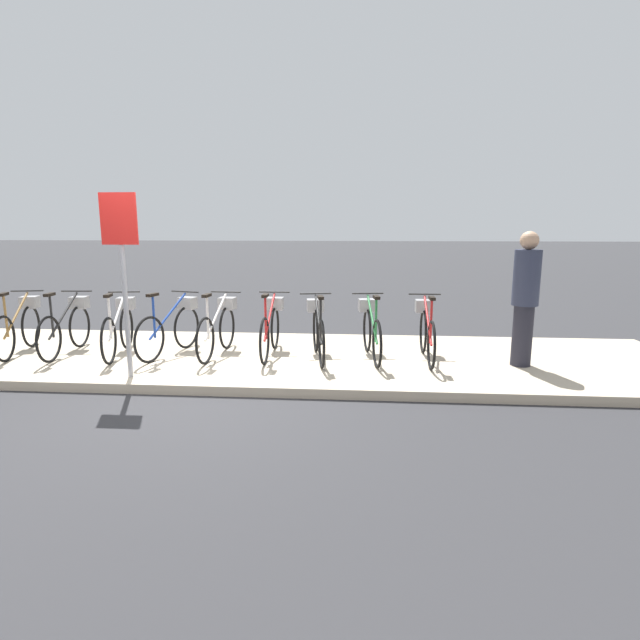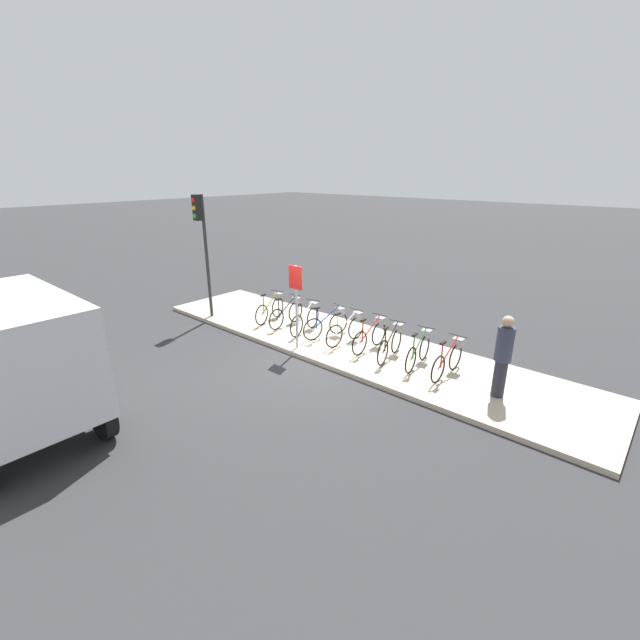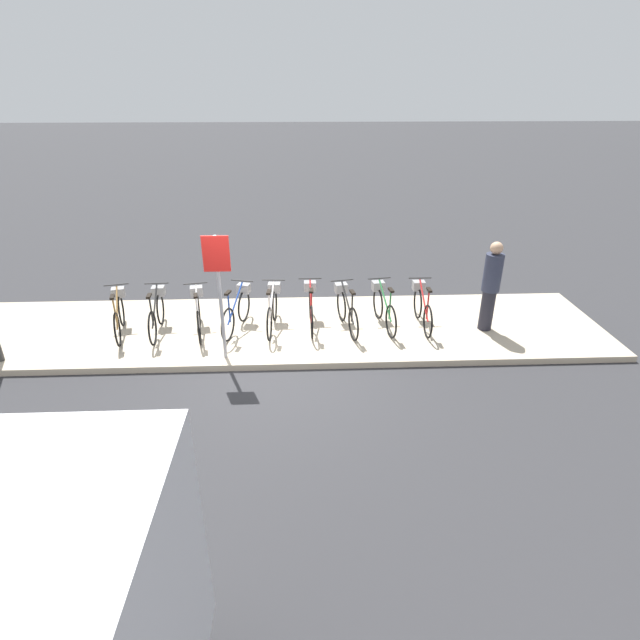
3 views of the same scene
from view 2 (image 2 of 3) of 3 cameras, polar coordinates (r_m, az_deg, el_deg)
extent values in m
plane|color=#2D2D30|center=(10.88, -1.06, -5.80)|extent=(120.00, 120.00, 0.00)
cube|color=#B7A88E|center=(11.90, 3.75, -3.23)|extent=(13.09, 2.97, 0.12)
torus|color=black|center=(13.15, -7.79, 0.67)|extent=(0.18, 0.64, 0.65)
torus|color=black|center=(13.84, -5.66, 1.71)|extent=(0.18, 0.64, 0.65)
cylinder|color=olive|center=(13.42, -6.74, 2.26)|extent=(0.23, 0.88, 0.55)
cylinder|color=olive|center=(13.16, -7.54, 2.02)|extent=(0.04, 0.04, 0.58)
cube|color=black|center=(13.07, -7.60, 3.31)|extent=(0.11, 0.21, 0.04)
cylinder|color=#262626|center=(13.68, -5.74, 3.90)|extent=(0.45, 0.13, 0.02)
cube|color=gray|center=(13.77, -5.60, 3.22)|extent=(0.28, 0.25, 0.18)
torus|color=black|center=(12.72, -5.84, 0.08)|extent=(0.09, 0.65, 0.65)
torus|color=black|center=(13.34, -3.29, 1.10)|extent=(0.09, 0.65, 0.65)
cylinder|color=black|center=(12.94, -4.57, 1.69)|extent=(0.10, 0.90, 0.55)
cylinder|color=black|center=(12.71, -5.52, 1.46)|extent=(0.03, 0.03, 0.58)
cube|color=black|center=(12.62, -5.56, 2.80)|extent=(0.09, 0.20, 0.04)
cylinder|color=#262626|center=(13.18, -3.34, 3.36)|extent=(0.46, 0.06, 0.02)
cube|color=gray|center=(13.27, -3.18, 2.65)|extent=(0.25, 0.22, 0.18)
torus|color=black|center=(12.12, -3.14, -0.83)|extent=(0.15, 0.64, 0.65)
torus|color=black|center=(12.82, -0.96, 0.35)|extent=(0.15, 0.64, 0.65)
cylinder|color=silver|center=(12.38, -2.03, 0.91)|extent=(0.20, 0.89, 0.55)
cylinder|color=silver|center=(12.12, -2.85, 0.63)|extent=(0.04, 0.04, 0.58)
cube|color=black|center=(12.02, -2.87, 2.02)|extent=(0.11, 0.21, 0.04)
cylinder|color=#262626|center=(12.65, -0.97, 2.70)|extent=(0.46, 0.11, 0.02)
cube|color=gray|center=(12.75, -0.85, 1.97)|extent=(0.27, 0.24, 0.18)
torus|color=black|center=(11.87, -0.96, -1.26)|extent=(0.19, 0.63, 0.65)
torus|color=black|center=(12.35, 2.46, -0.43)|extent=(0.19, 0.63, 0.65)
cylinder|color=navy|center=(12.01, 0.79, 0.32)|extent=(0.25, 0.88, 0.55)
cylinder|color=navy|center=(11.83, -0.48, 0.17)|extent=(0.04, 0.04, 0.58)
cube|color=black|center=(11.73, -0.48, 1.60)|extent=(0.12, 0.21, 0.04)
cylinder|color=#262626|center=(12.17, 2.50, 1.99)|extent=(0.45, 0.14, 0.02)
cube|color=gray|center=(12.25, 2.67, 1.22)|extent=(0.28, 0.25, 0.18)
torus|color=black|center=(11.39, 1.91, -2.18)|extent=(0.08, 0.65, 0.65)
torus|color=black|center=(12.01, 4.82, -1.08)|extent=(0.08, 0.65, 0.65)
cylinder|color=silver|center=(11.60, 3.43, -0.42)|extent=(0.10, 0.90, 0.55)
cylinder|color=silver|center=(11.37, 2.35, -0.66)|extent=(0.03, 0.03, 0.58)
cube|color=black|center=(11.27, 2.37, 0.82)|extent=(0.08, 0.20, 0.04)
cylinder|color=#262626|center=(11.83, 4.90, 1.41)|extent=(0.46, 0.06, 0.02)
cube|color=gray|center=(11.92, 5.03, 0.63)|extent=(0.25, 0.22, 0.18)
torus|color=black|center=(10.98, 5.30, -3.12)|extent=(0.04, 0.65, 0.65)
torus|color=black|center=(11.66, 7.84, -1.83)|extent=(0.04, 0.65, 0.65)
cylinder|color=red|center=(11.22, 6.66, -1.23)|extent=(0.04, 0.90, 0.55)
cylinder|color=red|center=(10.96, 5.72, -1.53)|extent=(0.03, 0.03, 0.58)
cube|color=black|center=(10.85, 5.77, -0.01)|extent=(0.07, 0.20, 0.04)
cylinder|color=#262626|center=(11.47, 7.96, 0.72)|extent=(0.46, 0.03, 0.02)
cube|color=gray|center=(11.57, 8.06, -0.08)|extent=(0.24, 0.20, 0.18)
torus|color=black|center=(10.49, 8.36, -4.36)|extent=(0.15, 0.64, 0.65)
torus|color=black|center=(11.25, 10.14, -2.78)|extent=(0.15, 0.64, 0.65)
cylinder|color=black|center=(10.77, 9.36, -2.27)|extent=(0.19, 0.89, 0.55)
cylinder|color=black|center=(10.48, 8.70, -2.68)|extent=(0.04, 0.04, 0.58)
cube|color=black|center=(10.37, 8.79, -1.09)|extent=(0.10, 0.21, 0.04)
cylinder|color=#262626|center=(11.06, 10.31, -0.15)|extent=(0.46, 0.10, 0.02)
cube|color=gray|center=(11.16, 10.35, -0.95)|extent=(0.27, 0.24, 0.18)
torus|color=black|center=(10.22, 12.00, -5.27)|extent=(0.12, 0.64, 0.65)
torus|color=black|center=(10.98, 13.75, -3.61)|extent=(0.12, 0.64, 0.65)
cylinder|color=#267238|center=(10.50, 13.01, -3.12)|extent=(0.15, 0.90, 0.55)
cylinder|color=#267238|center=(10.21, 12.37, -3.55)|extent=(0.04, 0.04, 0.58)
cube|color=black|center=(10.09, 12.50, -1.93)|extent=(0.10, 0.21, 0.04)
cylinder|color=#262626|center=(10.78, 13.98, -0.93)|extent=(0.46, 0.09, 0.02)
cube|color=gray|center=(10.89, 13.99, -1.75)|extent=(0.26, 0.23, 0.18)
torus|color=black|center=(9.91, 15.45, -6.36)|extent=(0.04, 0.65, 0.65)
torus|color=black|center=(10.65, 17.60, -4.72)|extent=(0.04, 0.65, 0.65)
cylinder|color=red|center=(10.18, 16.70, -4.19)|extent=(0.04, 0.90, 0.55)
cylinder|color=red|center=(9.90, 15.92, -4.61)|extent=(0.03, 0.03, 0.58)
cube|color=black|center=(9.78, 16.09, -2.95)|extent=(0.07, 0.20, 0.04)
cylinder|color=#262626|center=(10.45, 17.90, -1.98)|extent=(0.46, 0.03, 0.02)
cube|color=gray|center=(10.56, 17.91, -2.82)|extent=(0.24, 0.20, 0.18)
cylinder|color=black|center=(12.18, -33.99, -4.17)|extent=(0.90, 0.22, 0.90)
cylinder|color=black|center=(8.85, -27.10, -11.17)|extent=(0.90, 0.22, 0.90)
cube|color=silver|center=(9.26, -36.47, -3.87)|extent=(3.49, 2.12, 1.99)
cylinder|color=#23232D|center=(9.75, 22.80, -7.15)|extent=(0.26, 0.26, 0.82)
cylinder|color=#2D3347|center=(9.45, 23.41, -2.95)|extent=(0.34, 0.34, 0.73)
sphere|color=tan|center=(9.29, 23.80, -0.20)|extent=(0.24, 0.24, 0.24)
cylinder|color=#2D2D2D|center=(13.94, -14.85, 8.02)|extent=(0.10, 0.10, 3.82)
cube|color=black|center=(13.63, -16.06, 14.21)|extent=(0.24, 0.20, 0.75)
sphere|color=red|center=(13.56, -16.51, 15.10)|extent=(0.14, 0.14, 0.14)
sphere|color=gold|center=(13.58, -16.42, 14.14)|extent=(0.14, 0.14, 0.14)
sphere|color=green|center=(13.60, -16.32, 13.18)|extent=(0.14, 0.14, 0.14)
cylinder|color=#99999E|center=(11.15, -3.15, 1.63)|extent=(0.06, 0.06, 2.23)
cube|color=red|center=(10.91, -3.31, 5.68)|extent=(0.44, 0.03, 0.60)
camera|label=1|loc=(5.64, -24.32, -10.76)|focal=28.00mm
camera|label=3|loc=(6.10, -52.38, 11.25)|focal=28.00mm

